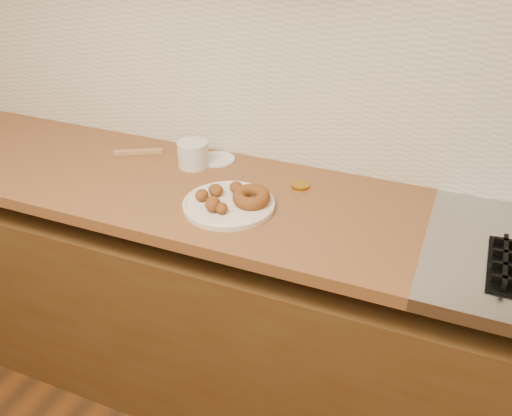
% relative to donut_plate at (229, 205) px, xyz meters
% --- Properties ---
extents(wall_back, '(4.00, 0.02, 2.70)m').
position_rel_donut_plate_xyz_m(wall_back, '(0.09, 0.39, 0.44)').
color(wall_back, '#BCAD90').
rests_on(wall_back, ground).
extents(base_cabinet, '(3.60, 0.60, 0.77)m').
position_rel_donut_plate_xyz_m(base_cabinet, '(0.09, 0.08, -0.52)').
color(base_cabinet, '#51361B').
rests_on(base_cabinet, floor).
extents(butcher_block, '(2.30, 0.62, 0.04)m').
position_rel_donut_plate_xyz_m(butcher_block, '(-0.56, 0.08, -0.03)').
color(butcher_block, brown).
rests_on(butcher_block, base_cabinet).
extents(backsplash, '(3.60, 0.02, 0.60)m').
position_rel_donut_plate_xyz_m(backsplash, '(0.09, 0.38, 0.29)').
color(backsplash, silver).
rests_on(backsplash, wall_back).
extents(donut_plate, '(0.29, 0.29, 0.02)m').
position_rel_donut_plate_xyz_m(donut_plate, '(0.00, 0.00, 0.00)').
color(donut_plate, silver).
rests_on(donut_plate, butcher_block).
extents(ring_donut, '(0.13, 0.13, 0.05)m').
position_rel_donut_plate_xyz_m(ring_donut, '(0.06, 0.03, 0.03)').
color(ring_donut, brown).
rests_on(ring_donut, donut_plate).
extents(fried_dough_chunks, '(0.14, 0.20, 0.04)m').
position_rel_donut_plate_xyz_m(fried_dough_chunks, '(-0.03, -0.01, 0.03)').
color(fried_dough_chunks, brown).
rests_on(fried_dough_chunks, donut_plate).
extents(plastic_tub, '(0.14, 0.14, 0.09)m').
position_rel_donut_plate_xyz_m(plastic_tub, '(-0.24, 0.21, 0.04)').
color(plastic_tub, silver).
rests_on(plastic_tub, butcher_block).
extents(tub_lid, '(0.13, 0.13, 0.01)m').
position_rel_donut_plate_xyz_m(tub_lid, '(-0.18, 0.29, -0.00)').
color(tub_lid, silver).
rests_on(tub_lid, butcher_block).
extents(brass_jar_lid, '(0.06, 0.06, 0.01)m').
position_rel_donut_plate_xyz_m(brass_jar_lid, '(0.16, 0.21, -0.00)').
color(brass_jar_lid, '#A77919').
rests_on(brass_jar_lid, butcher_block).
extents(wooden_utensil, '(0.17, 0.11, 0.01)m').
position_rel_donut_plate_xyz_m(wooden_utensil, '(-0.48, 0.23, -0.00)').
color(wooden_utensil, '#A37D50').
rests_on(wooden_utensil, butcher_block).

